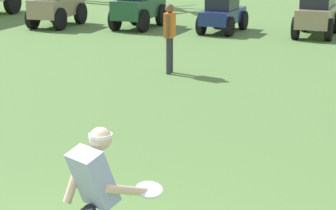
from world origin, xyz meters
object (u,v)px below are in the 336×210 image
at_px(frisbee_thrower, 93,196).
at_px(frisbee_in_flight, 149,190).
at_px(teammate_midfield, 170,32).
at_px(parked_car_slot_b, 139,5).
at_px(parked_car_slot_c, 223,14).
at_px(parked_car_slot_d, 317,12).
at_px(parked_car_slot_a, 57,4).

height_order(frisbee_thrower, frisbee_in_flight, frisbee_thrower).
height_order(teammate_midfield, parked_car_slot_b, teammate_midfield).
bearing_deg(parked_car_slot_c, parked_car_slot_b, 178.58).
xyz_separation_m(teammate_midfield, parked_car_slot_d, (2.66, 6.54, -0.22)).
distance_m(teammate_midfield, parked_car_slot_c, 6.42).
height_order(teammate_midfield, parked_car_slot_a, teammate_midfield).
bearing_deg(parked_car_slot_d, teammate_midfield, -112.17).
xyz_separation_m(frisbee_thrower, parked_car_slot_a, (-7.79, 14.76, -0.06)).
bearing_deg(parked_car_slot_b, parked_car_slot_c, -1.42).
height_order(frisbee_in_flight, parked_car_slot_d, parked_car_slot_d).
bearing_deg(frisbee_thrower, teammate_midfield, 102.81).
height_order(frisbee_thrower, parked_car_slot_c, frisbee_thrower).
bearing_deg(parked_car_slot_b, parked_car_slot_a, -170.31).
bearing_deg(parked_car_slot_c, frisbee_in_flight, -79.91).
xyz_separation_m(frisbee_thrower, parked_car_slot_d, (0.67, 15.29, -0.08)).
distance_m(teammate_midfield, parked_car_slot_d, 7.07).
relative_size(frisbee_thrower, frisbee_in_flight, 4.01).
bearing_deg(parked_car_slot_a, parked_car_slot_b, 9.69).
height_order(frisbee_in_flight, parked_car_slot_b, parked_car_slot_b).
xyz_separation_m(frisbee_in_flight, teammate_midfield, (-2.41, 8.41, 0.17)).
xyz_separation_m(teammate_midfield, parked_car_slot_a, (-5.80, 6.01, -0.20)).
bearing_deg(frisbee_in_flight, parked_car_slot_d, 89.01).
distance_m(frisbee_thrower, frisbee_in_flight, 0.54).
height_order(frisbee_in_flight, teammate_midfield, teammate_midfield).
bearing_deg(frisbee_thrower, frisbee_in_flight, 39.59).
bearing_deg(parked_car_slot_d, frisbee_thrower, -92.53).
bearing_deg(teammate_midfield, frisbee_thrower, -77.19).
bearing_deg(frisbee_in_flight, parked_car_slot_a, 119.63).
bearing_deg(parked_car_slot_a, teammate_midfield, -46.04).
bearing_deg(frisbee_in_flight, parked_car_slot_b, 110.17).
height_order(parked_car_slot_c, parked_car_slot_d, parked_car_slot_d).
height_order(frisbee_thrower, teammate_midfield, teammate_midfield).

